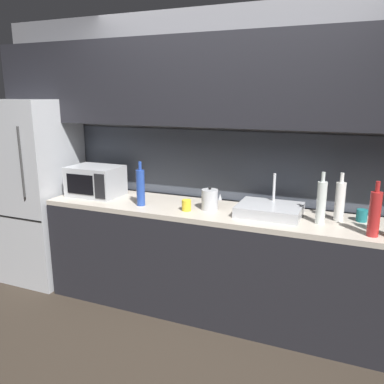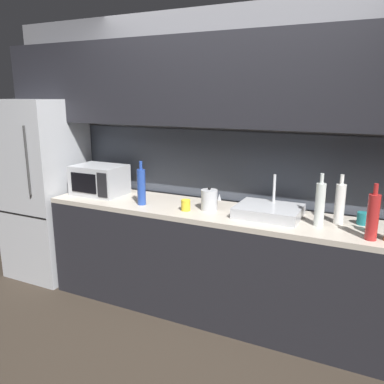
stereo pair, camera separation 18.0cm
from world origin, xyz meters
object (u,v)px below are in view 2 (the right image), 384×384
object	(u,v)px
microwave	(100,180)
wine_bottle_blue	(141,186)
wine_bottle_red	(373,216)
refrigerator	(45,189)
kettle	(209,200)
mug_yellow	(186,205)
wine_bottle_clear	(320,204)
wine_bottle_white	(340,203)
mug_teal	(362,218)

from	to	relation	value
microwave	wine_bottle_blue	bearing A→B (deg)	-13.76
microwave	wine_bottle_red	size ratio (longest dim) A/B	1.26
refrigerator	kettle	bearing A→B (deg)	-0.31
kettle	mug_yellow	bearing A→B (deg)	-146.51
wine_bottle_red	kettle	bearing A→B (deg)	172.08
mug_yellow	kettle	bearing A→B (deg)	33.49
microwave	wine_bottle_red	world-z (taller)	wine_bottle_red
refrigerator	wine_bottle_blue	bearing A→B (deg)	-5.39
wine_bottle_blue	mug_yellow	distance (m)	0.43
refrigerator	kettle	size ratio (longest dim) A/B	9.36
microwave	wine_bottle_clear	world-z (taller)	wine_bottle_clear
wine_bottle_white	microwave	bearing A→B (deg)	-178.26
kettle	wine_bottle_white	size ratio (longest dim) A/B	0.53
wine_bottle_blue	mug_teal	xyz separation A→B (m)	(1.70, 0.25, -0.11)
wine_bottle_white	mug_teal	xyz separation A→B (m)	(0.16, 0.05, -0.11)
microwave	kettle	bearing A→B (deg)	-1.44
kettle	wine_bottle_red	distance (m)	1.21
wine_bottle_white	mug_teal	bearing A→B (deg)	17.11
kettle	wine_bottle_clear	world-z (taller)	wine_bottle_clear
kettle	wine_bottle_white	bearing A→B (deg)	5.39
kettle	mug_teal	bearing A→B (deg)	7.07
microwave	mug_yellow	distance (m)	0.98
wine_bottle_blue	mug_teal	bearing A→B (deg)	8.22
refrigerator	wine_bottle_blue	distance (m)	1.25
wine_bottle_clear	mug_yellow	xyz separation A→B (m)	(-1.01, -0.08, -0.11)
wine_bottle_clear	wine_bottle_blue	distance (m)	1.43
refrigerator	wine_bottle_blue	size ratio (longest dim) A/B	4.77
wine_bottle_white	mug_yellow	distance (m)	1.15
kettle	mug_teal	distance (m)	1.14
wine_bottle_blue	wine_bottle_red	world-z (taller)	wine_bottle_blue
wine_bottle_red	refrigerator	bearing A→B (deg)	176.64
wine_bottle_clear	wine_bottle_blue	bearing A→B (deg)	-176.78
mug_yellow	wine_bottle_white	bearing A→B (deg)	9.89
kettle	wine_bottle_clear	bearing A→B (deg)	-1.73
microwave	kettle	distance (m)	1.12
kettle	wine_bottle_red	size ratio (longest dim) A/B	0.51
microwave	mug_teal	size ratio (longest dim) A/B	5.17
microwave	refrigerator	bearing A→B (deg)	-178.45
refrigerator	mug_teal	size ratio (longest dim) A/B	19.75
kettle	microwave	bearing A→B (deg)	178.56
wine_bottle_white	wine_bottle_clear	world-z (taller)	wine_bottle_clear
kettle	wine_bottle_white	xyz separation A→B (m)	(0.97, 0.09, 0.07)
refrigerator	wine_bottle_white	world-z (taller)	refrigerator
wine_bottle_red	mug_teal	bearing A→B (deg)	102.50
wine_bottle_clear	mug_yellow	distance (m)	1.02
wine_bottle_white	wine_bottle_blue	distance (m)	1.56
refrigerator	wine_bottle_blue	world-z (taller)	refrigerator
mug_yellow	wine_bottle_clear	bearing A→B (deg)	4.51
kettle	mug_teal	xyz separation A→B (m)	(1.13, 0.14, -0.04)
microwave	mug_teal	bearing A→B (deg)	2.84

